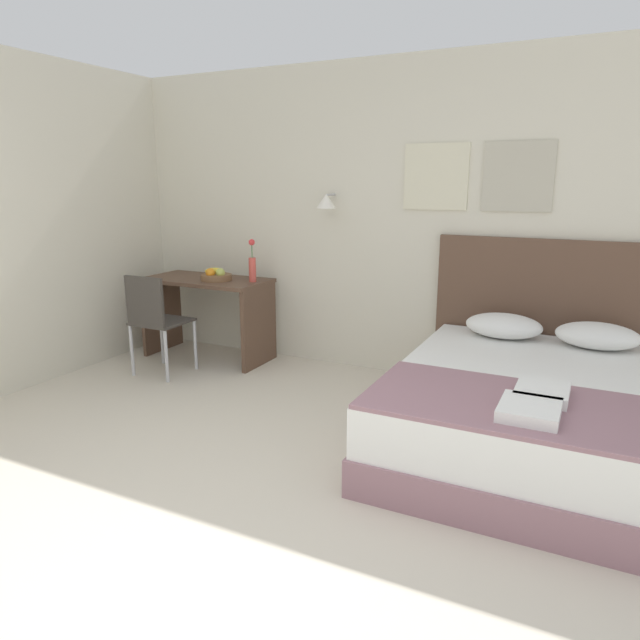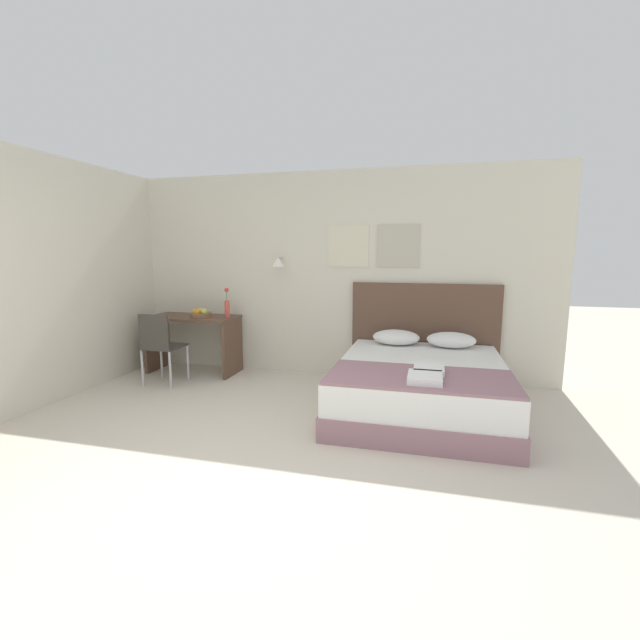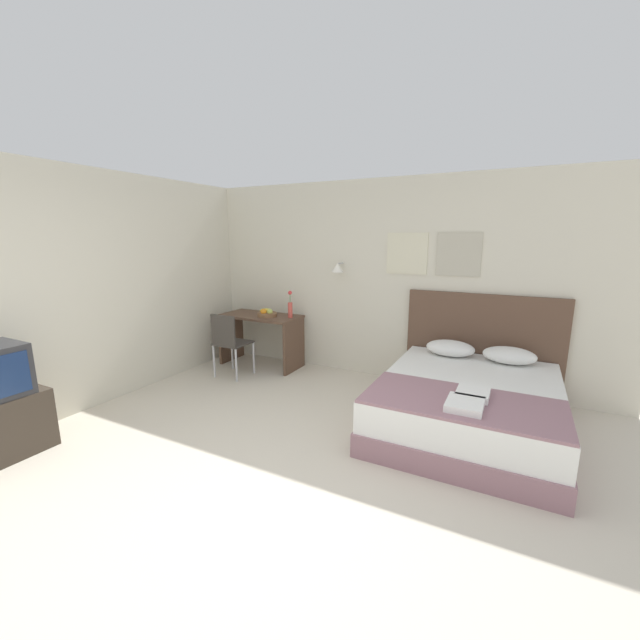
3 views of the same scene
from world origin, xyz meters
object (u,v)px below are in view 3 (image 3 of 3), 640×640
throw_blanket (461,402)px  pillow_right (509,355)px  flower_vase (290,307)px  desk (261,330)px  fruit_bowl (267,313)px  desk_chair (229,340)px  pillow_left (450,348)px  folded_towel_near_foot (473,393)px  headboard (481,345)px  folded_towel_mid_bed (465,404)px  bed (468,405)px

throw_blanket → pillow_right: bearing=77.0°
throw_blanket → flower_vase: size_ratio=4.21×
desk → fruit_bowl: (0.14, -0.04, 0.28)m
desk_chair → fruit_bowl: size_ratio=3.14×
throw_blanket → desk: (-3.03, 1.32, 0.01)m
pillow_left → pillow_right: bearing=0.0°
pillow_left → folded_towel_near_foot: size_ratio=1.77×
desk → desk_chair: 0.65m
pillow_right → fruit_bowl: 3.22m
desk → desk_chair: size_ratio=1.33×
headboard → pillow_right: bearing=-39.9°
fruit_bowl → desk_chair: bearing=-110.0°
pillow_right → desk: 3.36m
headboard → folded_towel_mid_bed: 1.80m
fruit_bowl → flower_vase: (0.35, 0.08, 0.11)m
pillow_left → fruit_bowl: bearing=-177.7°
headboard → fruit_bowl: size_ratio=6.32×
throw_blanket → headboard: bearing=90.0°
pillow_right → desk_chair: size_ratio=0.63×
headboard → pillow_left: 0.42m
bed → desk_chair: bearing=178.5°
flower_vase → headboard: bearing=6.6°
desk_chair → flower_vase: size_ratio=2.31×
throw_blanket → bed: bearing=90.0°
headboard → folded_towel_near_foot: size_ratio=5.67×
folded_towel_near_foot → folded_towel_mid_bed: same height
pillow_left → pillow_right: same height
desk → fruit_bowl: bearing=-15.4°
folded_towel_near_foot → flower_vase: flower_vase is taller
pillow_right → throw_blanket: bearing=-103.0°
pillow_right → flower_vase: flower_vase is taller
folded_towel_near_foot → bed: bearing=99.6°
pillow_left → desk_chair: 2.88m
folded_towel_mid_bed → fruit_bowl: 3.27m
desk → flower_vase: (0.49, 0.04, 0.39)m
pillow_right → throw_blanket: (-0.32, -1.39, -0.08)m
folded_towel_near_foot → desk: size_ratio=0.27×
pillow_right → folded_towel_near_foot: pillow_right is taller
throw_blanket → fruit_bowl: (-2.89, 1.28, 0.29)m
folded_towel_mid_bed → fruit_bowl: (-2.93, 1.42, 0.25)m
desk_chair → pillow_right: bearing=11.7°
desk → fruit_bowl: fruit_bowl is taller
folded_towel_near_foot → fruit_bowl: fruit_bowl is taller
headboard → flower_vase: (-2.54, -0.29, 0.30)m
throw_blanket → folded_towel_near_foot: folded_towel_near_foot is taller
folded_towel_near_foot → desk_chair: size_ratio=0.36×
headboard → flower_vase: size_ratio=4.65×
pillow_left → fruit_bowl: (-2.57, -0.11, 0.21)m
throw_blanket → desk_chair: 3.18m
fruit_bowl → pillow_right: bearing=1.9°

